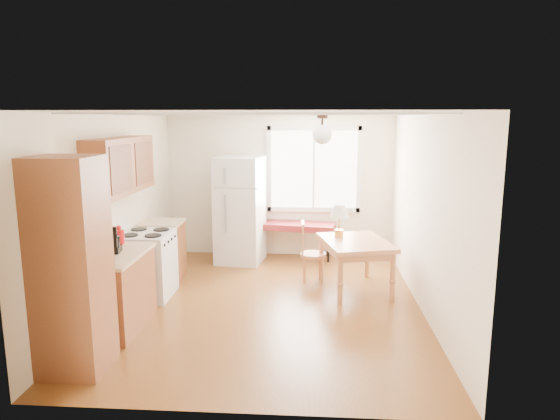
# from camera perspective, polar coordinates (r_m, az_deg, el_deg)

# --- Properties ---
(room_shell) EXTENTS (4.60, 5.60, 2.62)m
(room_shell) POSITION_cam_1_polar(r_m,az_deg,el_deg) (6.41, -1.51, -0.22)
(room_shell) COLOR #572E12
(room_shell) RESTS_ON ground
(kitchen_run) EXTENTS (0.65, 3.40, 2.20)m
(kitchen_run) POSITION_cam_1_polar(r_m,az_deg,el_deg) (6.30, -17.85, -4.76)
(kitchen_run) COLOR brown
(kitchen_run) RESTS_ON ground
(window_unit) EXTENTS (1.64, 0.05, 1.51)m
(window_unit) POSITION_cam_1_polar(r_m,az_deg,el_deg) (8.79, 3.89, 4.66)
(window_unit) COLOR white
(window_unit) RESTS_ON room_shell
(pendant_light) EXTENTS (0.26, 0.26, 0.40)m
(pendant_light) POSITION_cam_1_polar(r_m,az_deg,el_deg) (6.67, 4.83, 8.70)
(pendant_light) COLOR black
(pendant_light) RESTS_ON room_shell
(refrigerator) EXTENTS (0.84, 0.84, 1.80)m
(refrigerator) POSITION_cam_1_polar(r_m,az_deg,el_deg) (8.48, -4.59, 0.00)
(refrigerator) COLOR white
(refrigerator) RESTS_ON ground
(bench) EXTENTS (1.45, 0.74, 0.64)m
(bench) POSITION_cam_1_polar(r_m,az_deg,el_deg) (8.70, 1.72, -1.91)
(bench) COLOR maroon
(bench) RESTS_ON ground
(dining_table) EXTENTS (1.12, 1.33, 0.73)m
(dining_table) POSITION_cam_1_polar(r_m,az_deg,el_deg) (7.20, 8.60, -4.26)
(dining_table) COLOR #B66F46
(dining_table) RESTS_ON ground
(chair) EXTENTS (0.39, 0.39, 0.89)m
(chair) POSITION_cam_1_polar(r_m,az_deg,el_deg) (7.56, 3.19, -4.36)
(chair) COLOR #B66F46
(chair) RESTS_ON ground
(table_lamp) EXTENTS (0.28, 0.28, 0.48)m
(table_lamp) POSITION_cam_1_polar(r_m,az_deg,el_deg) (7.27, 6.80, -0.41)
(table_lamp) COLOR #C48F3E
(table_lamp) RESTS_ON dining_table
(coffee_maker) EXTENTS (0.19, 0.23, 0.32)m
(coffee_maker) POSITION_cam_1_polar(r_m,az_deg,el_deg) (6.09, -18.61, -3.59)
(coffee_maker) COLOR black
(coffee_maker) RESTS_ON kitchen_run
(kettle) EXTENTS (0.12, 0.12, 0.23)m
(kettle) POSITION_cam_1_polar(r_m,az_deg,el_deg) (6.50, -17.89, -2.87)
(kettle) COLOR red
(kettle) RESTS_ON kitchen_run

